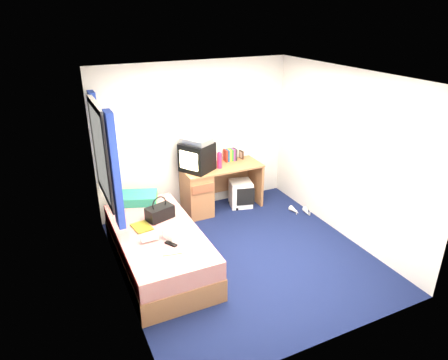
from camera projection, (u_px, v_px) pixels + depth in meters
name	position (u px, v px, depth m)	size (l,w,h in m)	color
ground	(244.00, 256.00, 5.45)	(3.40, 3.40, 0.00)	#0C1438
room_shell	(246.00, 156.00, 4.87)	(3.40, 3.40, 3.40)	white
bed	(159.00, 248.00, 5.13)	(1.01, 2.00, 0.54)	#A87046
pillow	(136.00, 198.00, 5.71)	(0.58, 0.37, 0.13)	#166993
desk	(206.00, 188.00, 6.50)	(1.30, 0.55, 0.75)	#A87046
storage_cube	(241.00, 193.00, 6.75)	(0.35, 0.35, 0.44)	white
crt_tv	(197.00, 157.00, 6.22)	(0.59, 0.60, 0.45)	black
vcr	(197.00, 141.00, 6.11)	(0.43, 0.31, 0.08)	#B3B3B5
book_row	(230.00, 155.00, 6.66)	(0.20, 0.13, 0.20)	maroon
picture_frame	(241.00, 155.00, 6.76)	(0.02, 0.12, 0.14)	black
pink_water_bottle	(219.00, 161.00, 6.34)	(0.08, 0.08, 0.24)	#E01F4D
aerosol_can	(213.00, 161.00, 6.41)	(0.05, 0.05, 0.19)	white
handbag	(160.00, 212.00, 5.26)	(0.39, 0.29, 0.32)	black
towel	(177.00, 233.00, 4.87)	(0.28, 0.24, 0.09)	white
magazine	(142.00, 227.00, 5.08)	(0.21, 0.28, 0.01)	yellow
water_bottle	(149.00, 239.00, 4.76)	(0.07, 0.07, 0.20)	silver
colour_swatch_fan	(172.00, 253.00, 4.54)	(0.22, 0.06, 0.01)	yellow
remote_control	(171.00, 244.00, 4.71)	(0.05, 0.16, 0.02)	black
window_assembly	(104.00, 154.00, 5.02)	(0.11, 1.42, 1.40)	silver
white_heels	(301.00, 211.00, 6.54)	(0.28, 0.36, 0.09)	silver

